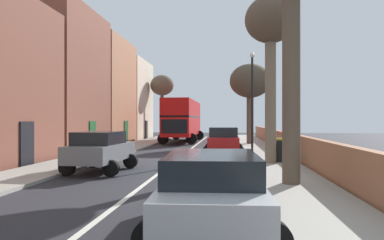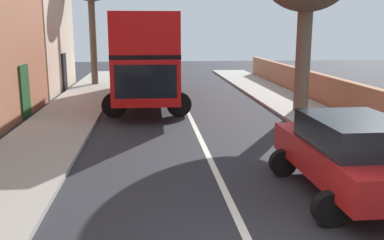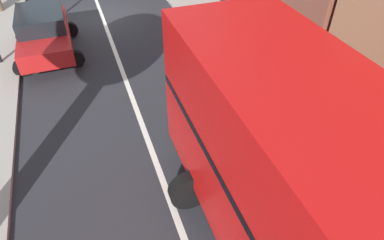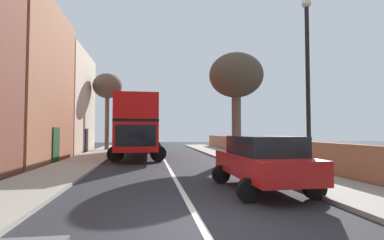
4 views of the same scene
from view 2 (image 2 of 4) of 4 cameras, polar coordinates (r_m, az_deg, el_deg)
double_decker_bus at (r=20.73m, az=-6.05°, el=8.94°), size 3.59×11.30×4.06m
parked_car_red_right_0 at (r=9.39m, az=20.34°, el=-4.06°), size 2.55×4.34×1.71m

